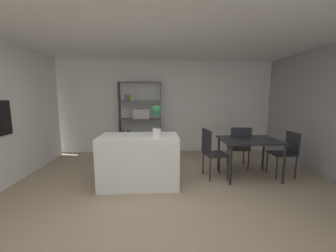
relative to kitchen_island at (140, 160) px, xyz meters
name	(u,v)px	position (x,y,z in m)	size (l,w,h in m)	color
ground_plane	(158,205)	(0.33, -0.76, -0.46)	(9.25, 9.25, 0.00)	tan
ceiling_slab	(157,17)	(0.33, -0.76, 2.18)	(6.73, 6.26, 0.06)	white
back_partition	(157,107)	(0.33, 2.34, 0.85)	(6.73, 0.06, 2.61)	white
kitchen_island	(140,160)	(0.00, 0.00, 0.00)	(1.40, 0.76, 0.92)	white
potted_plant_on_island	(157,118)	(0.32, -0.11, 0.78)	(0.17, 0.17, 0.54)	white
open_bookshelf	(139,117)	(-0.17, 2.05, 0.60)	(1.15, 0.31, 2.00)	#4C4C51
dining_table	(250,143)	(2.16, 0.27, 0.23)	(1.12, 0.87, 0.77)	#232328
dining_chair_window_side	(287,150)	(2.94, 0.27, 0.08)	(0.45, 0.42, 0.91)	#232328
dining_chair_island_side	(211,149)	(1.38, 0.25, 0.12)	(0.48, 0.50, 0.98)	#232328
dining_chair_far	(240,145)	(2.15, 0.72, 0.10)	(0.49, 0.48, 0.95)	#232328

